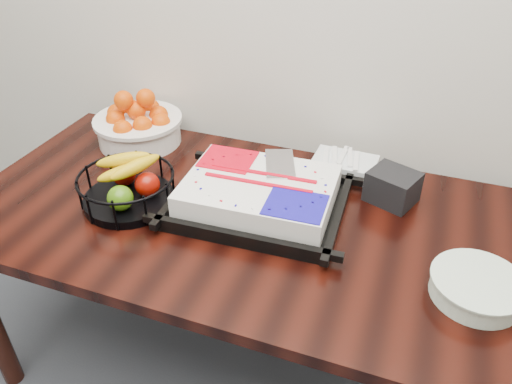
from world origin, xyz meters
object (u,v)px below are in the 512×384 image
(table, at_px, (243,234))
(napkin_box, at_px, (393,187))
(tangerine_bowl, at_px, (138,121))
(fruit_basket, at_px, (127,186))
(cake_tray, at_px, (259,195))
(plate_stack, at_px, (477,288))

(table, distance_m, napkin_box, 0.50)
(tangerine_bowl, bearing_deg, table, -28.60)
(table, relative_size, fruit_basket, 5.88)
(cake_tray, distance_m, plate_stack, 0.67)
(tangerine_bowl, bearing_deg, napkin_box, -3.85)
(plate_stack, bearing_deg, tangerine_bowl, 161.04)
(table, bearing_deg, cake_tray, 49.62)
(table, xyz_separation_m, tangerine_bowl, (-0.55, 0.30, 0.18))
(fruit_basket, height_order, napkin_box, fruit_basket)
(table, xyz_separation_m, cake_tray, (0.04, 0.05, 0.14))
(cake_tray, bearing_deg, plate_stack, -14.78)
(table, height_order, cake_tray, cake_tray)
(table, xyz_separation_m, fruit_basket, (-0.36, -0.07, 0.15))
(fruit_basket, distance_m, plate_stack, 1.05)
(table, distance_m, fruit_basket, 0.40)
(table, relative_size, tangerine_bowl, 5.35)
(table, bearing_deg, plate_stack, -10.34)
(table, relative_size, plate_stack, 7.58)
(tangerine_bowl, xyz_separation_m, fruit_basket, (0.18, -0.37, -0.02))
(table, distance_m, cake_tray, 0.15)
(tangerine_bowl, height_order, plate_stack, tangerine_bowl)
(tangerine_bowl, bearing_deg, cake_tray, -23.34)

